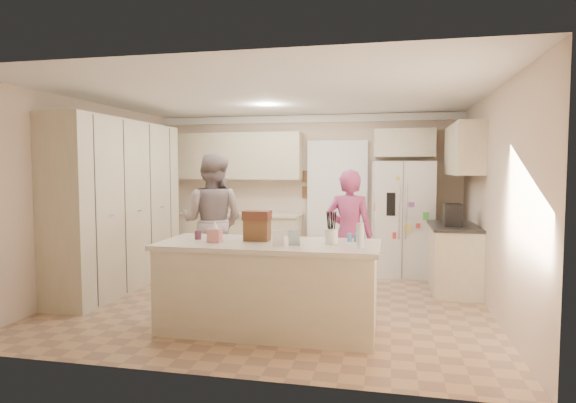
% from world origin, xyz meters
% --- Properties ---
extents(floor, '(5.20, 4.60, 0.02)m').
position_xyz_m(floor, '(0.00, 0.00, -0.01)').
color(floor, tan).
rests_on(floor, ground).
extents(ceiling, '(5.20, 4.60, 0.02)m').
position_xyz_m(ceiling, '(0.00, 0.00, 2.61)').
color(ceiling, white).
rests_on(ceiling, wall_back).
extents(wall_back, '(5.20, 0.02, 2.60)m').
position_xyz_m(wall_back, '(0.00, 2.31, 1.30)').
color(wall_back, beige).
rests_on(wall_back, ground).
extents(wall_front, '(5.20, 0.02, 2.60)m').
position_xyz_m(wall_front, '(0.00, -2.31, 1.30)').
color(wall_front, beige).
rests_on(wall_front, ground).
extents(wall_left, '(0.02, 4.60, 2.60)m').
position_xyz_m(wall_left, '(-2.61, 0.00, 1.30)').
color(wall_left, beige).
rests_on(wall_left, ground).
extents(wall_right, '(0.02, 4.60, 2.60)m').
position_xyz_m(wall_right, '(2.61, 0.00, 1.30)').
color(wall_right, beige).
rests_on(wall_right, ground).
extents(crown_back, '(5.20, 0.08, 0.12)m').
position_xyz_m(crown_back, '(0.00, 2.26, 2.53)').
color(crown_back, white).
rests_on(crown_back, wall_back).
extents(pantry_bank, '(0.60, 2.60, 2.35)m').
position_xyz_m(pantry_bank, '(-2.30, 0.20, 1.18)').
color(pantry_bank, beige).
rests_on(pantry_bank, floor).
extents(back_base_cab, '(2.20, 0.60, 0.88)m').
position_xyz_m(back_base_cab, '(-1.15, 2.00, 0.44)').
color(back_base_cab, beige).
rests_on(back_base_cab, floor).
extents(back_countertop, '(2.24, 0.63, 0.04)m').
position_xyz_m(back_countertop, '(-1.15, 1.99, 0.90)').
color(back_countertop, beige).
rests_on(back_countertop, back_base_cab).
extents(back_upper_cab, '(2.20, 0.35, 0.80)m').
position_xyz_m(back_upper_cab, '(-1.15, 2.12, 1.90)').
color(back_upper_cab, beige).
rests_on(back_upper_cab, wall_back).
extents(doorway_opening, '(0.90, 0.06, 2.10)m').
position_xyz_m(doorway_opening, '(0.55, 2.28, 1.05)').
color(doorway_opening, black).
rests_on(doorway_opening, floor).
extents(doorway_casing, '(1.02, 0.03, 2.22)m').
position_xyz_m(doorway_casing, '(0.55, 2.24, 1.05)').
color(doorway_casing, white).
rests_on(doorway_casing, floor).
extents(wall_frame_upper, '(0.15, 0.02, 0.20)m').
position_xyz_m(wall_frame_upper, '(0.02, 2.27, 1.55)').
color(wall_frame_upper, brown).
rests_on(wall_frame_upper, wall_back).
extents(wall_frame_lower, '(0.15, 0.02, 0.20)m').
position_xyz_m(wall_frame_lower, '(0.02, 2.27, 1.28)').
color(wall_frame_lower, brown).
rests_on(wall_frame_lower, wall_back).
extents(refrigerator, '(0.97, 0.80, 1.80)m').
position_xyz_m(refrigerator, '(1.62, 1.87, 0.90)').
color(refrigerator, white).
rests_on(refrigerator, floor).
extents(fridge_seam, '(0.02, 0.02, 1.78)m').
position_xyz_m(fridge_seam, '(1.62, 1.52, 0.90)').
color(fridge_seam, gray).
rests_on(fridge_seam, refrigerator).
extents(fridge_dispenser, '(0.22, 0.03, 0.35)m').
position_xyz_m(fridge_dispenser, '(1.40, 1.51, 1.15)').
color(fridge_dispenser, black).
rests_on(fridge_dispenser, refrigerator).
extents(fridge_handle_l, '(0.02, 0.02, 0.85)m').
position_xyz_m(fridge_handle_l, '(1.57, 1.50, 1.05)').
color(fridge_handle_l, silver).
rests_on(fridge_handle_l, refrigerator).
extents(fridge_handle_r, '(0.02, 0.02, 0.85)m').
position_xyz_m(fridge_handle_r, '(1.67, 1.50, 1.05)').
color(fridge_handle_r, silver).
rests_on(fridge_handle_r, refrigerator).
extents(over_fridge_cab, '(0.95, 0.35, 0.45)m').
position_xyz_m(over_fridge_cab, '(1.65, 2.12, 2.10)').
color(over_fridge_cab, beige).
rests_on(over_fridge_cab, wall_back).
extents(right_base_cab, '(0.60, 1.20, 0.88)m').
position_xyz_m(right_base_cab, '(2.30, 1.00, 0.44)').
color(right_base_cab, beige).
rests_on(right_base_cab, floor).
extents(right_countertop, '(0.63, 1.24, 0.04)m').
position_xyz_m(right_countertop, '(2.29, 1.00, 0.90)').
color(right_countertop, '#2D2B28').
rests_on(right_countertop, right_base_cab).
extents(right_upper_cab, '(0.35, 1.50, 0.70)m').
position_xyz_m(right_upper_cab, '(2.43, 1.20, 1.95)').
color(right_upper_cab, beige).
rests_on(right_upper_cab, wall_right).
extents(coffee_maker, '(0.22, 0.28, 0.30)m').
position_xyz_m(coffee_maker, '(2.25, 0.80, 1.07)').
color(coffee_maker, black).
rests_on(coffee_maker, right_countertop).
extents(island_base, '(2.20, 0.90, 0.88)m').
position_xyz_m(island_base, '(0.20, -1.10, 0.44)').
color(island_base, beige).
rests_on(island_base, floor).
extents(island_top, '(2.28, 0.96, 0.05)m').
position_xyz_m(island_top, '(0.20, -1.10, 0.90)').
color(island_top, beige).
rests_on(island_top, island_base).
extents(utensil_crock, '(0.13, 0.13, 0.15)m').
position_xyz_m(utensil_crock, '(0.85, -1.05, 1.00)').
color(utensil_crock, white).
rests_on(utensil_crock, island_top).
extents(tissue_box, '(0.13, 0.13, 0.14)m').
position_xyz_m(tissue_box, '(-0.35, -1.20, 1.00)').
color(tissue_box, '#D17879').
rests_on(tissue_box, island_top).
extents(tissue_plume, '(0.08, 0.08, 0.08)m').
position_xyz_m(tissue_plume, '(-0.35, -1.20, 1.10)').
color(tissue_plume, white).
rests_on(tissue_plume, tissue_box).
extents(dollhouse_body, '(0.26, 0.18, 0.22)m').
position_xyz_m(dollhouse_body, '(0.05, -1.00, 1.04)').
color(dollhouse_body, brown).
rests_on(dollhouse_body, island_top).
extents(dollhouse_roof, '(0.28, 0.20, 0.10)m').
position_xyz_m(dollhouse_roof, '(0.05, -1.00, 1.20)').
color(dollhouse_roof, '#592D1E').
rests_on(dollhouse_roof, dollhouse_body).
extents(jam_jar, '(0.07, 0.07, 0.09)m').
position_xyz_m(jam_jar, '(-0.60, -1.05, 0.97)').
color(jam_jar, '#59263F').
rests_on(jam_jar, island_top).
extents(greeting_card_a, '(0.12, 0.06, 0.16)m').
position_xyz_m(greeting_card_a, '(0.35, -1.30, 1.01)').
color(greeting_card_a, white).
rests_on(greeting_card_a, island_top).
extents(greeting_card_b, '(0.12, 0.05, 0.16)m').
position_xyz_m(greeting_card_b, '(0.50, -1.25, 1.01)').
color(greeting_card_b, silver).
rests_on(greeting_card_b, island_top).
extents(water_bottle, '(0.07, 0.07, 0.24)m').
position_xyz_m(water_bottle, '(1.15, -1.25, 1.04)').
color(water_bottle, silver).
rests_on(water_bottle, island_top).
extents(shaker_salt, '(0.05, 0.05, 0.09)m').
position_xyz_m(shaker_salt, '(1.02, -0.88, 0.97)').
color(shaker_salt, '#4C7EB9').
rests_on(shaker_salt, island_top).
extents(shaker_pepper, '(0.05, 0.05, 0.09)m').
position_xyz_m(shaker_pepper, '(1.09, -0.88, 0.97)').
color(shaker_pepper, '#4C7EB9').
rests_on(shaker_pepper, island_top).
extents(teen_boy, '(0.94, 0.74, 1.90)m').
position_xyz_m(teen_boy, '(-1.00, 0.43, 0.95)').
color(teen_boy, gray).
rests_on(teen_boy, floor).
extents(teen_girl, '(0.66, 0.48, 1.68)m').
position_xyz_m(teen_girl, '(0.92, 0.30, 0.84)').
color(teen_girl, '#BA428F').
rests_on(teen_girl, floor).
extents(fridge_magnets, '(0.76, 0.02, 1.44)m').
position_xyz_m(fridge_magnets, '(1.62, 1.51, 0.90)').
color(fridge_magnets, tan).
rests_on(fridge_magnets, refrigerator).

